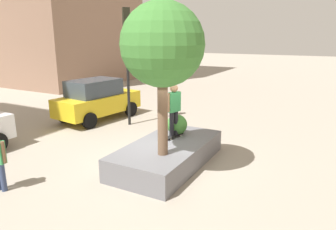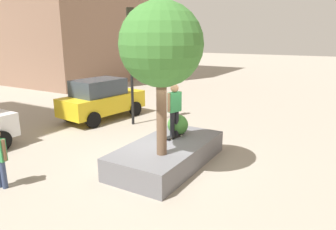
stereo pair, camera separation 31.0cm
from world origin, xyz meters
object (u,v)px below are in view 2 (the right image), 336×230
at_px(taxi_cab, 102,99).
at_px(plaza_tree, 161,46).
at_px(traffic_light_corner, 131,48).
at_px(skateboarder, 174,106).
at_px(planter_ledge, 168,154).
at_px(skateboard, 174,136).

bearing_deg(taxi_cab, plaza_tree, -124.23).
bearing_deg(traffic_light_corner, plaza_tree, -134.81).
distance_m(skateboarder, taxi_cab, 5.97).
bearing_deg(planter_ledge, plaza_tree, -160.99).
height_order(plaza_tree, taxi_cab, plaza_tree).
xyz_separation_m(skateboarder, taxi_cab, (2.51, 5.37, -0.75)).
bearing_deg(skateboarder, plaza_tree, -164.43).
bearing_deg(traffic_light_corner, planter_ledge, -130.15).
relative_size(plaza_tree, skateboard, 4.94).
distance_m(planter_ledge, skateboarder, 1.50).
bearing_deg(planter_ledge, skateboarder, 10.52).
relative_size(skateboard, traffic_light_corner, 0.16).
height_order(planter_ledge, skateboard, skateboard).
distance_m(plaza_tree, traffic_light_corner, 5.53).
xyz_separation_m(planter_ledge, skateboarder, (0.59, 0.11, 1.38)).
relative_size(skateboarder, traffic_light_corner, 0.33).
bearing_deg(plaza_tree, traffic_light_corner, 45.19).
distance_m(plaza_tree, skateboarder, 2.41).
xyz_separation_m(planter_ledge, plaza_tree, (-0.83, -0.29, 3.29)).
distance_m(planter_ledge, plaza_tree, 3.40).
xyz_separation_m(planter_ledge, skateboard, (0.59, 0.11, 0.40)).
relative_size(plaza_tree, traffic_light_corner, 0.81).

